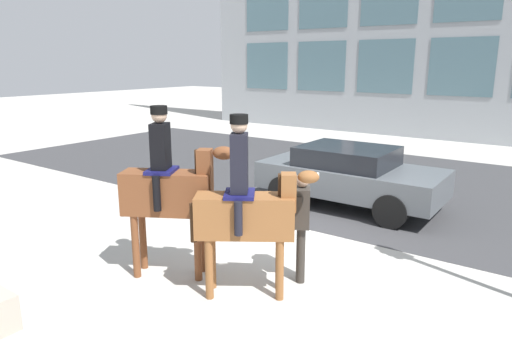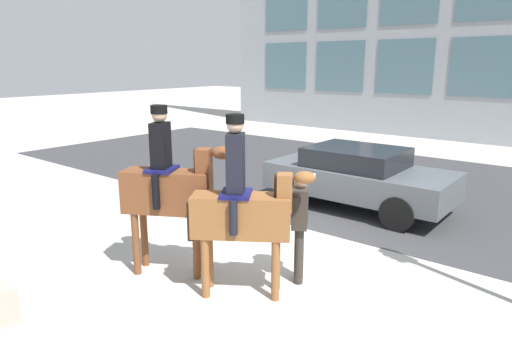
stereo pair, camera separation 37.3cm
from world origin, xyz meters
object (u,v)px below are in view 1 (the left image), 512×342
mounted_horse_lead (169,188)px  mounted_horse_companion (247,209)px  pedestrian_bystander (300,218)px  street_car_near_lane (350,174)px

mounted_horse_lead → mounted_horse_companion: bearing=-21.4°
pedestrian_bystander → street_car_near_lane: (-0.91, 3.77, -0.23)m
mounted_horse_lead → mounted_horse_companion: (1.28, 0.17, -0.12)m
mounted_horse_lead → pedestrian_bystander: (1.67, 0.95, -0.40)m
pedestrian_bystander → street_car_near_lane: pedestrian_bystander is taller
mounted_horse_companion → street_car_near_lane: mounted_horse_companion is taller
mounted_horse_lead → street_car_near_lane: size_ratio=0.64×
mounted_horse_lead → street_car_near_lane: 4.82m
pedestrian_bystander → street_car_near_lane: size_ratio=0.41×
mounted_horse_companion → pedestrian_bystander: bearing=29.8°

